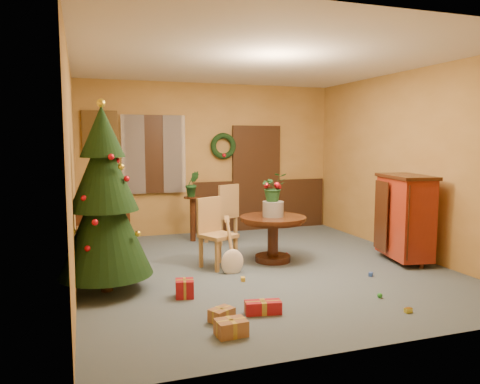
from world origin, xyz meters
name	(u,v)px	position (x,y,z in m)	size (l,w,h in m)	color
room_envelope	(221,176)	(0.21, 2.70, 1.12)	(5.50, 5.50, 5.50)	#3D4C59
dining_table	(273,230)	(0.29, 0.26, 0.48)	(0.99, 0.99, 0.68)	black
urn	(273,209)	(0.29, 0.26, 0.80)	(0.31, 0.31, 0.23)	slate
centerpiece_plant	(273,187)	(0.29, 0.26, 1.12)	(0.38, 0.33, 0.42)	#1E4C23
chair_near	(214,230)	(-0.62, 0.26, 0.53)	(0.57, 0.57, 1.00)	olive
chair_far	(224,212)	(-0.04, 1.67, 0.56)	(0.61, 0.61, 1.05)	olive
guitar	(232,246)	(-0.48, -0.16, 0.38)	(0.32, 0.15, 0.76)	#F3E4CB
plant_stand	(193,213)	(-0.52, 2.03, 0.50)	(0.31, 0.31, 0.81)	black
stand_plant	(192,184)	(-0.52, 2.03, 1.04)	(0.25, 0.20, 0.46)	#19471E
christmas_tree	(104,202)	(-2.15, -0.38, 1.09)	(1.11, 1.11, 2.29)	#382111
writing_desk	(100,218)	(-2.15, 1.41, 0.61)	(0.96, 0.55, 0.81)	black
sideboard	(405,215)	(2.15, -0.38, 0.70)	(0.72, 1.10, 1.30)	#531609
gift_a	(231,328)	(-1.12, -2.10, 0.08)	(0.30, 0.23, 0.15)	brown
gift_b	(185,288)	(-1.31, -0.91, 0.10)	(0.24, 0.24, 0.21)	maroon
gift_c	(222,315)	(-1.11, -1.74, 0.06)	(0.29, 0.26, 0.13)	brown
gift_d	(263,307)	(-0.64, -1.68, 0.07)	(0.40, 0.22, 0.14)	maroon
toy_a	(371,274)	(1.23, -0.89, 0.03)	(0.08, 0.05, 0.05)	#2649A8
toy_b	(380,295)	(0.82, -1.67, 0.03)	(0.06, 0.06, 0.06)	green
toy_c	(243,279)	(-0.46, -0.54, 0.03)	(0.08, 0.05, 0.05)	gold
toy_d	(287,254)	(0.61, 0.46, 0.03)	(0.06, 0.06, 0.06)	red
toy_e	(408,310)	(0.83, -2.16, 0.03)	(0.08, 0.05, 0.05)	gold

